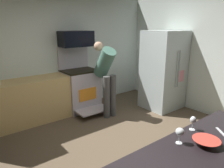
{
  "coord_description": "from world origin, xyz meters",
  "views": [
    {
      "loc": [
        -1.93,
        -2.25,
        1.96
      ],
      "look_at": [
        0.04,
        0.3,
        1.05
      ],
      "focal_mm": 33.99,
      "sensor_mm": 36.0,
      "label": 1
    }
  ],
  "objects_px": {
    "person_cook": "(106,73)",
    "refrigerator": "(163,70)",
    "oven_range": "(80,89)",
    "wine_glass_mid": "(180,132)",
    "microwave": "(76,39)",
    "mixing_bowl_large": "(206,142)",
    "wine_glass_near": "(193,121)"
  },
  "relations": [
    {
      "from": "microwave",
      "to": "refrigerator",
      "type": "height_order",
      "value": "refrigerator"
    },
    {
      "from": "mixing_bowl_large",
      "to": "wine_glass_mid",
      "type": "xyz_separation_m",
      "value": [
        -0.17,
        0.17,
        0.08
      ]
    },
    {
      "from": "oven_range",
      "to": "wine_glass_mid",
      "type": "height_order",
      "value": "oven_range"
    },
    {
      "from": "oven_range",
      "to": "mixing_bowl_large",
      "type": "height_order",
      "value": "oven_range"
    },
    {
      "from": "oven_range",
      "to": "person_cook",
      "type": "relative_size",
      "value": 0.92
    },
    {
      "from": "microwave",
      "to": "wine_glass_mid",
      "type": "xyz_separation_m",
      "value": [
        -0.77,
        -3.32,
        -0.63
      ]
    },
    {
      "from": "oven_range",
      "to": "wine_glass_mid",
      "type": "relative_size",
      "value": 9.5
    },
    {
      "from": "oven_range",
      "to": "refrigerator",
      "type": "distance_m",
      "value": 2.01
    },
    {
      "from": "microwave",
      "to": "wine_glass_mid",
      "type": "height_order",
      "value": "microwave"
    },
    {
      "from": "refrigerator",
      "to": "wine_glass_near",
      "type": "xyz_separation_m",
      "value": [
        -2.08,
        -2.07,
        0.09
      ]
    },
    {
      "from": "refrigerator",
      "to": "person_cook",
      "type": "height_order",
      "value": "refrigerator"
    },
    {
      "from": "person_cook",
      "to": "wine_glass_near",
      "type": "bearing_deg",
      "value": -106.08
    },
    {
      "from": "microwave",
      "to": "wine_glass_mid",
      "type": "bearing_deg",
      "value": -103.07
    },
    {
      "from": "oven_range",
      "to": "mixing_bowl_large",
      "type": "distance_m",
      "value": 3.46
    },
    {
      "from": "microwave",
      "to": "person_cook",
      "type": "relative_size",
      "value": 0.46
    },
    {
      "from": "oven_range",
      "to": "refrigerator",
      "type": "relative_size",
      "value": 0.81
    },
    {
      "from": "mixing_bowl_large",
      "to": "microwave",
      "type": "bearing_deg",
      "value": 80.26
    },
    {
      "from": "person_cook",
      "to": "wine_glass_near",
      "type": "relative_size",
      "value": 10.57
    },
    {
      "from": "wine_glass_near",
      "to": "refrigerator",
      "type": "bearing_deg",
      "value": 44.82
    },
    {
      "from": "refrigerator",
      "to": "person_cook",
      "type": "relative_size",
      "value": 1.14
    },
    {
      "from": "person_cook",
      "to": "oven_range",
      "type": "bearing_deg",
      "value": 113.73
    },
    {
      "from": "person_cook",
      "to": "refrigerator",
      "type": "bearing_deg",
      "value": -18.06
    },
    {
      "from": "oven_range",
      "to": "mixing_bowl_large",
      "type": "bearing_deg",
      "value": -100.01
    },
    {
      "from": "refrigerator",
      "to": "mixing_bowl_large",
      "type": "relative_size",
      "value": 7.39
    },
    {
      "from": "wine_glass_near",
      "to": "microwave",
      "type": "bearing_deg",
      "value": 82.26
    },
    {
      "from": "oven_range",
      "to": "person_cook",
      "type": "height_order",
      "value": "person_cook"
    },
    {
      "from": "person_cook",
      "to": "wine_glass_near",
      "type": "xyz_separation_m",
      "value": [
        -0.72,
        -2.51,
        0.06
      ]
    },
    {
      "from": "refrigerator",
      "to": "mixing_bowl_large",
      "type": "height_order",
      "value": "refrigerator"
    },
    {
      "from": "microwave",
      "to": "mixing_bowl_large",
      "type": "xyz_separation_m",
      "value": [
        -0.6,
        -3.48,
        -0.72
      ]
    },
    {
      "from": "oven_range",
      "to": "refrigerator",
      "type": "bearing_deg",
      "value": -33.48
    },
    {
      "from": "mixing_bowl_large",
      "to": "oven_range",
      "type": "bearing_deg",
      "value": 79.99
    },
    {
      "from": "microwave",
      "to": "wine_glass_near",
      "type": "relative_size",
      "value": 4.88
    }
  ]
}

